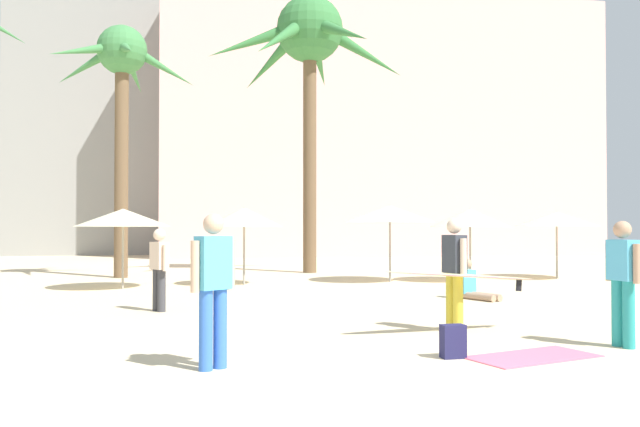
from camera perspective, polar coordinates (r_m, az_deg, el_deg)
ground at (r=7.00m, az=7.32°, el=-14.82°), size 120.00×120.00×0.00m
hotel_pink at (r=41.03m, az=4.50°, el=6.83°), size 25.01×10.39×14.65m
hotel_tower_gray at (r=46.98m, az=-15.73°, el=15.90°), size 13.51×11.00×30.73m
palm_tree_far_left at (r=22.79m, az=-16.78°, el=11.30°), size 4.67×4.93×8.19m
palm_tree_left at (r=24.49m, az=-1.00°, el=14.29°), size 7.34×7.14×9.95m
cafe_umbrella_1 at (r=19.87m, az=6.05°, el=-0.04°), size 2.69×2.69×2.28m
cafe_umbrella_2 at (r=20.37m, az=12.83°, el=-0.37°), size 2.41×2.41×2.19m
cafe_umbrella_3 at (r=18.28m, az=-16.63°, el=-0.35°), size 2.52×2.52×2.13m
cafe_umbrella_4 at (r=22.22m, az=19.75°, el=-0.46°), size 2.63×2.63×2.12m
cafe_umbrella_5 at (r=18.77m, az=-6.57°, el=-0.32°), size 2.21×2.21×2.19m
beach_towel at (r=8.96m, az=17.89°, el=-11.68°), size 1.84×1.25×0.01m
backpack at (r=8.63m, az=11.38°, el=-10.81°), size 0.31×0.25×0.42m
person_mid_center at (r=10.63m, az=11.73°, el=-4.89°), size 2.69×0.99×1.78m
person_mid_left at (r=13.30m, az=-13.71°, el=-4.43°), size 0.39×0.57×1.61m
person_near_left at (r=7.80m, az=-9.21°, el=-5.99°), size 0.56×0.41×1.81m
person_near_right at (r=15.53m, az=13.08°, el=-6.08°), size 0.73×1.08×0.91m
person_far_right at (r=10.01m, az=24.68°, el=-5.06°), size 0.28×0.61×1.73m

